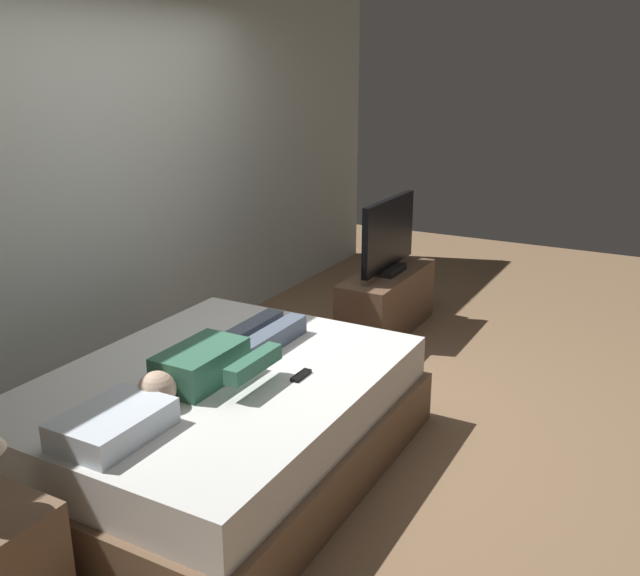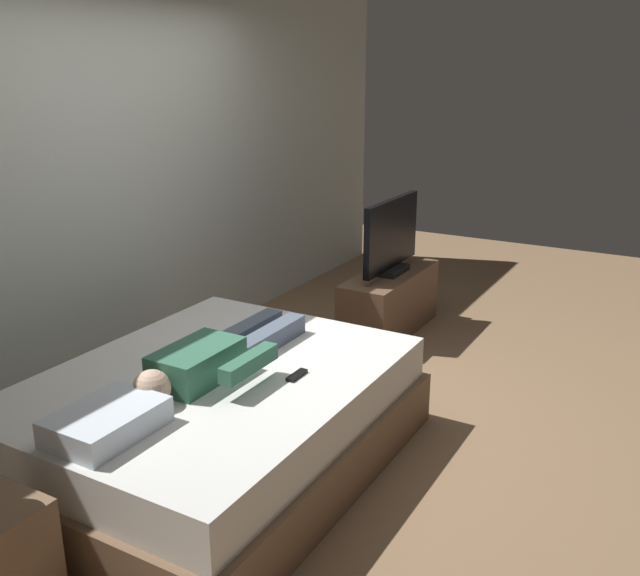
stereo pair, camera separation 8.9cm
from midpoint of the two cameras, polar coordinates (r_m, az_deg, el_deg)
The scene contains 8 objects.
ground_plane at distance 4.40m, azimuth -0.22°, elevation -10.38°, with size 10.00×10.00×0.00m, color #8C6B4C.
back_wall at distance 5.17m, azimuth -13.69°, elevation 9.75°, with size 6.40×0.10×2.80m, color silver.
bed at distance 3.84m, azimuth -8.96°, elevation -10.66°, with size 2.10×1.63×0.54m.
pillow at distance 3.21m, azimuth -17.25°, elevation -10.50°, with size 0.48×0.34×0.12m, color white.
person at distance 3.70m, azimuth -8.91°, elevation -5.62°, with size 1.26×0.46×0.18m.
remote at distance 3.63m, azimuth -2.27°, elevation -7.11°, with size 0.15×0.04×0.02m, color black.
tv_stand at distance 5.65m, azimuth 4.98°, elevation -1.16°, with size 1.10×0.40×0.50m, color brown.
tv at distance 5.50m, azimuth 5.13°, elevation 4.12°, with size 0.88×0.20×0.59m.
Camera 1 is at (-3.42, -1.83, 2.07)m, focal length 39.37 mm.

